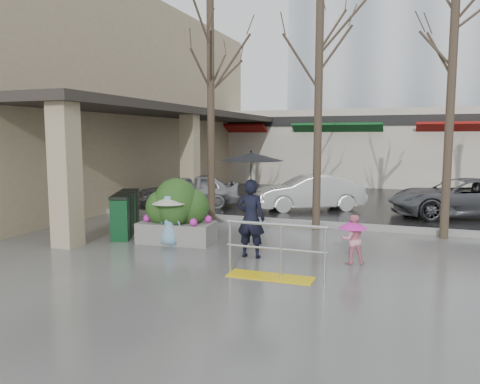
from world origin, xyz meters
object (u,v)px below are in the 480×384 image
Objects in this scene: news_boxes at (125,213)px; car_a at (188,190)px; tree_midwest at (320,37)px; planter at (177,212)px; car_c at (462,198)px; tree_mideast at (454,43)px; child_blue at (170,214)px; car_b at (309,192)px; woman at (251,191)px; tree_west at (210,51)px; child_pink at (353,235)px; handrail at (274,258)px.

car_a is (-0.60, 4.91, 0.07)m from news_boxes.
tree_midwest reaches higher than planter.
news_boxes is at bearing -72.13° from car_c.
tree_mideast is 8.07m from child_blue.
planter is (0.00, 0.37, -0.00)m from child_blue.
car_a is at bearing -60.00° from child_blue.
woman is at bearing -27.29° from car_b.
tree_west is 3.38× the size of news_boxes.
planter is (-4.27, 0.47, 0.17)m from child_pink.
tree_west reaches higher than planter.
news_boxes is at bearing 153.51° from handrail.
handrail is 3.45m from child_blue.
tree_west is 6.50m from tree_mideast.
planter is at bearing -27.03° from child_pink.
news_boxes is (-1.76, 0.42, -0.20)m from planter.
planter is at bearing -5.66° from car_a.
tree_mideast is at bearing 24.60° from planter.
woman is 8.66m from car_c.
woman is at bearing -14.48° from child_pink.
child_pink is 0.82× the size of child_blue.
car_c reaches higher than news_boxes.
woman is at bearing 178.76° from child_blue.
child_pink is (2.12, 0.23, -0.86)m from woman.
tree_mideast is at bearing 21.87° from car_b.
handrail is 5.36m from news_boxes.
car_b is (1.95, 6.27, -0.13)m from planter.
tree_west is 7.23m from child_pink.
tree_midwest reaches higher than child_blue.
planter is at bearing -37.62° from news_boxes.
child_pink is 4.30m from planter.
car_c is at bearing 43.41° from planter.
handrail is at bearing 159.63° from child_blue.
handrail is 7.52m from tree_west.
car_c is (3.85, 8.48, 0.25)m from handrail.
child_blue is 6.92m from car_b.
handrail is 7.28m from tree_mideast.
woman is at bearing -138.73° from tree_mideast.
tree_mideast is 1.43× the size of car_c.
tree_west reaches higher than car_c.
news_boxes is at bearing -61.37° from car_b.
planter reaches higher than handrail.
planter reaches higher than news_boxes.
planter reaches higher than child_pink.
child_blue is at bearing -131.93° from tree_midwest.
tree_west is at bearing 124.99° from handrail.
car_c is at bearing 63.83° from car_b.
car_a reaches higher than child_pink.
tree_mideast is at bearing -0.00° from tree_midwest.
tree_midwest is at bearing -87.78° from child_pink.
tree_west is 1.05× the size of tree_mideast.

